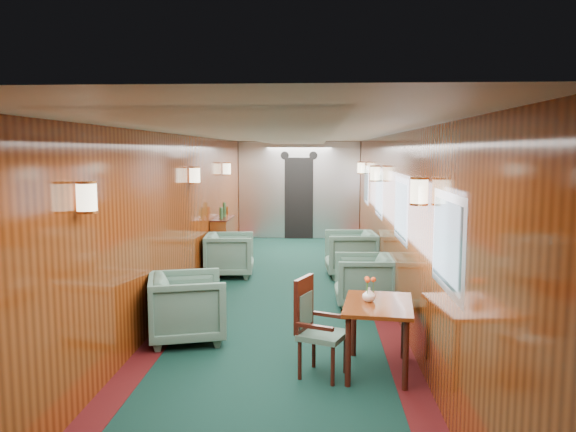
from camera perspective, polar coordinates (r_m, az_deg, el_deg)
The scene contains 12 objects.
room at distance 7.95m, azimuth -0.31°, elevation 2.79°, with size 12.00×12.10×2.40m.
bulkhead at distance 13.88m, azimuth 1.13°, elevation 2.60°, with size 2.98×0.17×2.39m.
windows_right at distance 8.27m, azimuth 10.15°, elevation 1.55°, with size 0.02×8.60×0.80m.
wall_sconces at distance 8.51m, azimuth -0.09°, elevation 4.09°, with size 2.97×7.97×0.25m.
dining_table at distance 5.63m, azimuth 9.15°, elevation -9.80°, with size 0.77×1.01×0.70m.
side_chair at distance 5.52m, azimuth 2.69°, elevation -10.77°, with size 0.55×0.56×0.96m.
credenza at distance 10.77m, azimuth -6.64°, elevation -2.49°, with size 0.32×1.02×1.19m.
flower_vase at distance 5.62m, azimuth 8.24°, elevation -7.90°, with size 0.13×0.13×0.14m, color white.
armchair_left_near at distance 6.61m, azimuth -10.19°, elevation -9.10°, with size 0.83×0.85×0.78m, color #1C423A.
armchair_left_far at distance 9.80m, azimuth -5.94°, elevation -3.93°, with size 0.80×0.82×0.75m, color #1C423A.
armchair_right_near at distance 7.98m, azimuth 7.68°, elevation -6.50°, with size 0.77×0.80×0.73m, color #1C423A.
armchair_right_far at distance 9.81m, azimuth 6.37°, elevation -3.82°, with size 0.84×0.86×0.79m, color #1C423A.
Camera 1 is at (0.47, -7.92, 2.18)m, focal length 35.00 mm.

